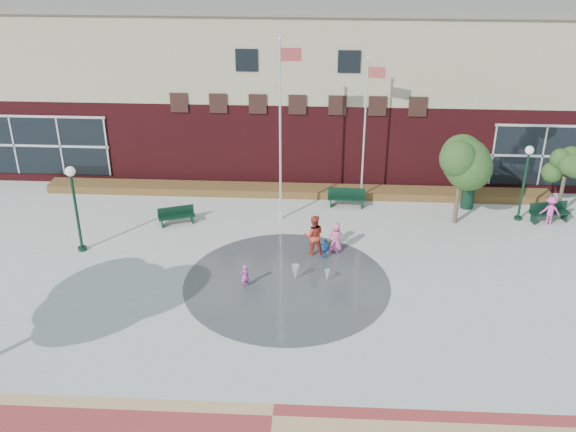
# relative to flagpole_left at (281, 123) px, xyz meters

# --- Properties ---
(ground) EXTENTS (120.00, 120.00, 0.00)m
(ground) POSITION_rel_flagpole_left_xyz_m (0.57, -8.78, -4.86)
(ground) COLOR #666056
(ground) RESTS_ON ground
(plaza_concrete) EXTENTS (46.00, 18.00, 0.01)m
(plaza_concrete) POSITION_rel_flagpole_left_xyz_m (0.57, -4.78, -4.86)
(plaza_concrete) COLOR #A8A8A0
(plaza_concrete) RESTS_ON ground
(splash_pad) EXTENTS (8.40, 8.40, 0.01)m
(splash_pad) POSITION_rel_flagpole_left_xyz_m (0.57, -5.78, -4.86)
(splash_pad) COLOR #383A3D
(splash_pad) RESTS_ON ground
(library_building) EXTENTS (44.40, 10.40, 9.20)m
(library_building) POSITION_rel_flagpole_left_xyz_m (0.57, 8.70, -0.22)
(library_building) COLOR #491115
(library_building) RESTS_ON ground
(flower_bed) EXTENTS (26.00, 1.20, 0.40)m
(flower_bed) POSITION_rel_flagpole_left_xyz_m (0.57, 2.82, -4.86)
(flower_bed) COLOR #9D2E1F
(flower_bed) RESTS_ON ground
(flagpole_left) EXTENTS (1.02, 0.17, 8.73)m
(flagpole_left) POSITION_rel_flagpole_left_xyz_m (0.00, 0.00, 0.00)
(flagpole_left) COLOR white
(flagpole_left) RESTS_ON ground
(flagpole_right) EXTENTS (0.90, 0.26, 7.41)m
(flagpole_right) POSITION_rel_flagpole_left_xyz_m (3.93, 2.06, -0.72)
(flagpole_right) COLOR white
(flagpole_right) RESTS_ON ground
(lamp_left) EXTENTS (0.42, 0.42, 4.01)m
(lamp_left) POSITION_rel_flagpole_left_xyz_m (-8.63, -3.53, -2.36)
(lamp_left) COLOR black
(lamp_left) RESTS_ON ground
(lamp_right) EXTENTS (0.40, 0.40, 3.79)m
(lamp_right) POSITION_rel_flagpole_left_xyz_m (11.39, 0.57, -2.50)
(lamp_right) COLOR black
(lamp_right) RESTS_ON ground
(bench_left) EXTENTS (1.78, 1.04, 0.86)m
(bench_left) POSITION_rel_flagpole_left_xyz_m (-4.94, -0.84, -4.58)
(bench_left) COLOR black
(bench_left) RESTS_ON ground
(bench_mid) EXTENTS (1.87, 0.58, 0.93)m
(bench_mid) POSITION_rel_flagpole_left_xyz_m (3.15, 1.54, -4.56)
(bench_mid) COLOR black
(bench_mid) RESTS_ON ground
(bench_right) EXTENTS (1.97, 0.93, 0.96)m
(bench_right) POSITION_rel_flagpole_left_xyz_m (12.80, 0.42, -4.55)
(bench_right) COLOR black
(bench_right) RESTS_ON ground
(trash_can) EXTENTS (0.68, 0.68, 1.12)m
(trash_can) POSITION_rel_flagpole_left_xyz_m (9.16, 1.77, -4.29)
(trash_can) COLOR black
(trash_can) RESTS_ON ground
(tree_mid) EXTENTS (2.93, 2.93, 4.95)m
(tree_mid) POSITION_rel_flagpole_left_xyz_m (8.29, 0.06, -1.25)
(tree_mid) COLOR #433827
(tree_mid) RESTS_ON ground
(tree_small_right) EXTENTS (1.97, 1.97, 3.37)m
(tree_small_right) POSITION_rel_flagpole_left_xyz_m (13.44, 1.18, -2.40)
(tree_small_right) COLOR #433827
(tree_small_right) RESTS_ON ground
(water_jet_a) EXTENTS (0.34, 0.34, 0.65)m
(water_jet_a) POSITION_rel_flagpole_left_xyz_m (0.91, -5.45, -4.86)
(water_jet_a) COLOR white
(water_jet_a) RESTS_ON ground
(water_jet_b) EXTENTS (0.23, 0.23, 0.51)m
(water_jet_b) POSITION_rel_flagpole_left_xyz_m (2.21, -5.51, -4.86)
(water_jet_b) COLOR white
(water_jet_b) RESTS_ON ground
(child_splash) EXTENTS (0.45, 0.42, 1.03)m
(child_splash) POSITION_rel_flagpole_left_xyz_m (-1.08, -6.11, -4.34)
(child_splash) COLOR #D748A8
(child_splash) RESTS_ON ground
(adult_red) EXTENTS (0.98, 0.80, 1.87)m
(adult_red) POSITION_rel_flagpole_left_xyz_m (1.60, -3.28, -3.92)
(adult_red) COLOR #BF3929
(adult_red) RESTS_ON ground
(adult_pink) EXTENTS (0.71, 0.50, 1.38)m
(adult_pink) POSITION_rel_flagpole_left_xyz_m (2.59, -2.99, -4.17)
(adult_pink) COLOR #E45C9A
(adult_pink) RESTS_ON ground
(child_blue) EXTENTS (0.59, 0.58, 0.99)m
(child_blue) POSITION_rel_flagpole_left_xyz_m (2.10, -3.66, -4.36)
(child_blue) COLOR #1D55A4
(child_blue) RESTS_ON ground
(person_bench) EXTENTS (0.96, 0.60, 1.43)m
(person_bench) POSITION_rel_flagpole_left_xyz_m (12.72, 0.18, -4.15)
(person_bench) COLOR #E245AA
(person_bench) RESTS_ON ground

